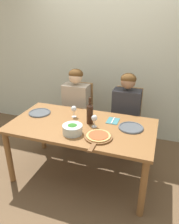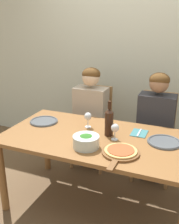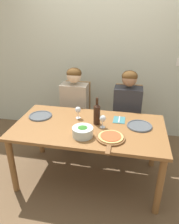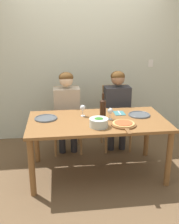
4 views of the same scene
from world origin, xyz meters
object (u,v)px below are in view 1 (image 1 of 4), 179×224
object	(u,v)px
chair_right	(126,119)
person_woman	(76,101)
fork_on_napkin	(113,121)
pizza_on_board	(98,137)
dinner_plate_left	(40,113)
wine_glass_right	(94,119)
wine_bottle	(90,113)
broccoli_bowl	(73,129)
wine_glass_left	(74,109)
person_man	(126,108)
chair_left	(79,112)
dinner_plate_right	(131,127)

from	to	relation	value
chair_right	person_woman	world-z (taller)	person_woman
person_woman	fork_on_napkin	world-z (taller)	person_woman
chair_right	pizza_on_board	distance (m)	1.05
dinner_plate_left	wine_glass_right	bearing A→B (deg)	-8.93
person_woman	chair_right	bearing A→B (deg)	8.72
chair_right	fork_on_napkin	world-z (taller)	chair_right
wine_bottle	broccoli_bowl	xyz separation A→B (m)	(-0.10, -0.29, -0.08)
wine_glass_left	person_man	bearing A→B (deg)	41.42
person_man	chair_left	bearing A→B (deg)	171.28
dinner_plate_right	person_man	bearing A→B (deg)	105.78
wine_bottle	pizza_on_board	size ratio (longest dim) A/B	0.74
broccoli_bowl	dinner_plate_right	xyz separation A→B (m)	(0.59, 0.33, -0.04)
dinner_plate_right	fork_on_napkin	distance (m)	0.26
dinner_plate_right	fork_on_napkin	world-z (taller)	dinner_plate_right
person_man	dinner_plate_right	bearing A→B (deg)	-74.22
dinner_plate_left	pizza_on_board	bearing A→B (deg)	-20.81
chair_left	fork_on_napkin	world-z (taller)	chair_left
broccoli_bowl	pizza_on_board	xyz separation A→B (m)	(0.30, -0.00, -0.04)
chair_right	dinner_plate_right	distance (m)	0.75
wine_glass_right	fork_on_napkin	bearing A→B (deg)	52.07
wine_glass_left	wine_glass_right	world-z (taller)	same
chair_right	wine_bottle	size ratio (longest dim) A/B	3.01
person_woman	dinner_plate_right	world-z (taller)	person_woman
person_woman	fork_on_napkin	bearing A→B (deg)	-34.12
fork_on_napkin	broccoli_bowl	bearing A→B (deg)	-128.60
wine_bottle	wine_glass_left	world-z (taller)	wine_bottle
wine_glass_right	fork_on_napkin	distance (m)	0.30
person_woman	wine_bottle	size ratio (longest dim) A/B	3.78
person_man	wine_glass_right	distance (m)	0.73
chair_right	person_man	distance (m)	0.25
person_man	dinner_plate_left	xyz separation A→B (m)	(-1.05, -0.56, 0.01)
dinner_plate_right	pizza_on_board	size ratio (longest dim) A/B	0.65
wine_bottle	dinner_plate_right	world-z (taller)	wine_bottle
wine_glass_left	chair_left	bearing A→B (deg)	106.41
dinner_plate_left	pizza_on_board	distance (m)	0.98
fork_on_napkin	chair_left	bearing A→B (deg)	139.69
pizza_on_board	person_woman	bearing A→B (deg)	124.77
wine_glass_left	chair_right	bearing A→B (deg)	47.32
chair_right	person_woman	size ratio (longest dim) A/B	0.79
chair_right	wine_glass_left	bearing A→B (deg)	-132.68
chair_right	dinner_plate_right	xyz separation A→B (m)	(0.16, -0.69, 0.23)
wine_glass_right	pizza_on_board	bearing A→B (deg)	-62.12
chair_right	wine_bottle	distance (m)	0.87
person_man	dinner_plate_left	distance (m)	1.18
chair_left	pizza_on_board	distance (m)	1.22
chair_right	person_woman	xyz separation A→B (m)	(-0.76, -0.12, 0.22)
broccoli_bowl	dinner_plate_right	bearing A→B (deg)	28.94
chair_left	dinner_plate_right	xyz separation A→B (m)	(0.92, -0.69, 0.23)
chair_right	wine_glass_left	distance (m)	0.91
wine_bottle	wine_glass_right	size ratio (longest dim) A/B	2.15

